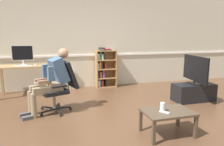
{
  "coord_description": "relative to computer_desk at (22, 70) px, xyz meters",
  "views": [
    {
      "loc": [
        -1.01,
        -3.25,
        1.47
      ],
      "look_at": [
        0.15,
        0.85,
        0.7
      ],
      "focal_mm": 33.09,
      "sensor_mm": 36.0,
      "label": 1
    }
  ],
  "objects": [
    {
      "name": "radiator",
      "position": [
        0.93,
        0.39,
        -0.37
      ],
      "size": [
        0.7,
        0.08,
        0.52
      ],
      "color": "white",
      "rests_on": "ground_plane"
    },
    {
      "name": "tv_screen",
      "position": [
        3.8,
        -1.52,
        0.1
      ],
      "size": [
        0.24,
        0.97,
        0.63
      ],
      "rotation": [
        0.0,
        0.0,
        1.44
      ],
      "color": "black",
      "rests_on": "tv_stand"
    },
    {
      "name": "imac_monitor",
      "position": [
        0.02,
        0.08,
        0.4
      ],
      "size": [
        0.51,
        0.14,
        0.49
      ],
      "color": "silver",
      "rests_on": "computer_desk"
    },
    {
      "name": "bookshelf",
      "position": [
        2.14,
        0.29,
        -0.08
      ],
      "size": [
        0.59,
        0.29,
        1.14
      ],
      "color": "#AD7F4C",
      "rests_on": "ground_plane"
    },
    {
      "name": "tv_stand",
      "position": [
        3.8,
        -1.52,
        -0.44
      ],
      "size": [
        0.93,
        0.43,
        0.4
      ],
      "color": "black",
      "rests_on": "ground_plane"
    },
    {
      "name": "computer_desk",
      "position": [
        0.0,
        0.0,
        0.0
      ],
      "size": [
        1.14,
        0.58,
        0.76
      ],
      "color": "tan",
      "rests_on": "ground_plane"
    },
    {
      "name": "keyboard",
      "position": [
        0.05,
        -0.14,
        0.13
      ],
      "size": [
        0.41,
        0.12,
        0.02
      ],
      "primitive_type": "cube",
      "color": "white",
      "rests_on": "computer_desk"
    },
    {
      "name": "coffee_table",
      "position": [
        2.35,
        -2.83,
        -0.31
      ],
      "size": [
        0.73,
        0.5,
        0.37
      ],
      "color": "#4C3D2D",
      "rests_on": "ground_plane"
    },
    {
      "name": "person_seated",
      "position": [
        0.69,
        -1.39,
        0.02
      ],
      "size": [
        0.97,
        0.6,
        1.24
      ],
      "rotation": [
        0.0,
        0.0,
        -1.24
      ],
      "color": "#937F60",
      "rests_on": "ground_plane"
    },
    {
      "name": "computer_mouse",
      "position": [
        0.32,
        -0.12,
        0.14
      ],
      "size": [
        0.06,
        0.1,
        0.03
      ],
      "primitive_type": "cube",
      "color": "white",
      "rests_on": "computer_desk"
    },
    {
      "name": "office_chair",
      "position": [
        0.86,
        -1.33,
        -0.11
      ],
      "size": [
        0.78,
        0.67,
        0.98
      ],
      "rotation": [
        0.0,
        0.0,
        -1.24
      ],
      "color": "black",
      "rests_on": "ground_plane"
    },
    {
      "name": "spare_remote",
      "position": [
        2.26,
        -2.88,
        -0.25
      ],
      "size": [
        0.12,
        0.14,
        0.02
      ],
      "primitive_type": "cube",
      "rotation": [
        0.0,
        0.0,
        0.67
      ],
      "color": "white",
      "rests_on": "coffee_table"
    },
    {
      "name": "ground_plane",
      "position": [
        1.77,
        -2.15,
        -0.63
      ],
      "size": [
        18.0,
        18.0,
        0.0
      ],
      "primitive_type": "plane",
      "color": "brown"
    },
    {
      "name": "drinking_glass",
      "position": [
        2.26,
        -2.83,
        -0.19
      ],
      "size": [
        0.07,
        0.07,
        0.14
      ],
      "primitive_type": "cylinder",
      "color": "silver",
      "rests_on": "coffee_table"
    },
    {
      "name": "back_wall",
      "position": [
        1.77,
        0.5,
        0.71
      ],
      "size": [
        12.0,
        0.13,
        2.7
      ],
      "color": "beige",
      "rests_on": "ground_plane"
    }
  ]
}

